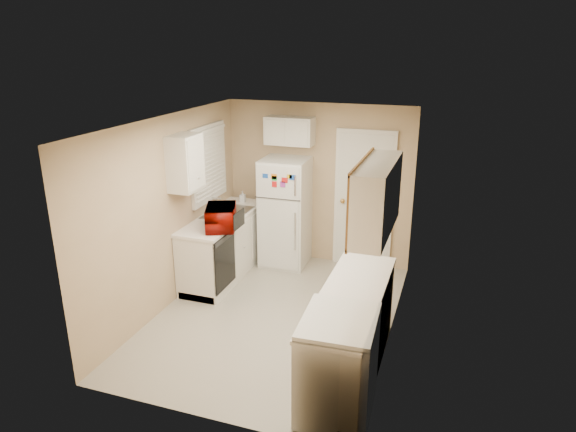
% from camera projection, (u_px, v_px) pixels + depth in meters
% --- Properties ---
extents(floor, '(3.80, 3.80, 0.00)m').
position_uv_depth(floor, '(275.00, 316.00, 6.35)').
color(floor, '#BBB5A5').
rests_on(floor, ground).
extents(ceiling, '(3.80, 3.80, 0.00)m').
position_uv_depth(ceiling, '(273.00, 121.00, 5.57)').
color(ceiling, white).
rests_on(ceiling, floor).
extents(wall_left, '(3.80, 3.80, 0.00)m').
position_uv_depth(wall_left, '(169.00, 213.00, 6.39)').
color(wall_left, tan).
rests_on(wall_left, floor).
extents(wall_right, '(3.80, 3.80, 0.00)m').
position_uv_depth(wall_right, '(396.00, 239.00, 5.53)').
color(wall_right, tan).
rests_on(wall_right, floor).
extents(wall_back, '(2.80, 2.80, 0.00)m').
position_uv_depth(wall_back, '(318.00, 184.00, 7.66)').
color(wall_back, tan).
rests_on(wall_back, floor).
extents(wall_front, '(2.80, 2.80, 0.00)m').
position_uv_depth(wall_front, '(195.00, 299.00, 4.26)').
color(wall_front, tan).
rests_on(wall_front, floor).
extents(left_counter, '(0.60, 1.80, 0.90)m').
position_uv_depth(left_counter, '(224.00, 246.00, 7.35)').
color(left_counter, silver).
rests_on(left_counter, floor).
extents(dishwasher, '(0.03, 0.58, 0.72)m').
position_uv_depth(dishwasher, '(225.00, 262.00, 6.71)').
color(dishwasher, black).
rests_on(dishwasher, floor).
extents(sink, '(0.54, 0.74, 0.16)m').
position_uv_depth(sink, '(228.00, 215.00, 7.35)').
color(sink, gray).
rests_on(sink, left_counter).
extents(microwave, '(0.62, 0.48, 0.36)m').
position_uv_depth(microwave, '(221.00, 218.00, 6.67)').
color(microwave, '#850901').
rests_on(microwave, left_counter).
extents(soap_bottle, '(0.08, 0.08, 0.17)m').
position_uv_depth(soap_bottle, '(243.00, 196.00, 7.79)').
color(soap_bottle, silver).
rests_on(soap_bottle, left_counter).
extents(window_blinds, '(0.10, 0.98, 1.08)m').
position_uv_depth(window_blinds, '(209.00, 163.00, 7.19)').
color(window_blinds, silver).
rests_on(window_blinds, wall_left).
extents(upper_cabinet_left, '(0.30, 0.45, 0.70)m').
position_uv_depth(upper_cabinet_left, '(185.00, 163.00, 6.34)').
color(upper_cabinet_left, silver).
rests_on(upper_cabinet_left, wall_left).
extents(refrigerator, '(0.69, 0.67, 1.62)m').
position_uv_depth(refrigerator, '(285.00, 212.00, 7.63)').
color(refrigerator, silver).
rests_on(refrigerator, floor).
extents(cabinet_over_fridge, '(0.70, 0.30, 0.40)m').
position_uv_depth(cabinet_over_fridge, '(290.00, 131.00, 7.39)').
color(cabinet_over_fridge, silver).
rests_on(cabinet_over_fridge, wall_back).
extents(interior_door, '(0.86, 0.06, 2.08)m').
position_uv_depth(interior_door, '(364.00, 201.00, 7.47)').
color(interior_door, silver).
rests_on(interior_door, floor).
extents(right_counter, '(0.60, 2.00, 0.90)m').
position_uv_depth(right_counter, '(350.00, 333.00, 5.15)').
color(right_counter, silver).
rests_on(right_counter, floor).
extents(stove, '(0.68, 0.82, 0.96)m').
position_uv_depth(stove, '(338.00, 365.00, 4.60)').
color(stove, silver).
rests_on(stove, floor).
extents(upper_cabinet_right, '(0.30, 1.20, 0.70)m').
position_uv_depth(upper_cabinet_right, '(377.00, 198.00, 4.94)').
color(upper_cabinet_right, silver).
rests_on(upper_cabinet_right, wall_right).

